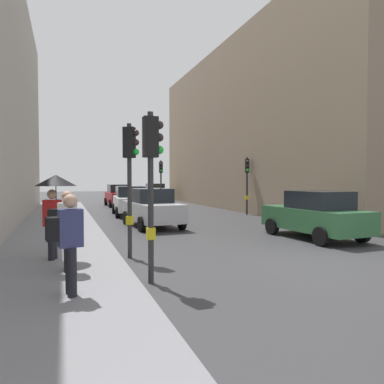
# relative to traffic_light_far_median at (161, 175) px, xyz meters

# --- Properties ---
(ground_plane) EXTENTS (120.00, 120.00, 0.00)m
(ground_plane) POSITION_rel_traffic_light_far_median_xyz_m (-0.75, -18.96, -2.49)
(ground_plane) COLOR #38383A
(sidewalk_kerb) EXTENTS (3.26, 40.00, 0.16)m
(sidewalk_kerb) POSITION_rel_traffic_light_far_median_xyz_m (-7.16, -12.96, -2.41)
(sidewalk_kerb) COLOR gray
(sidewalk_kerb) RESTS_ON ground
(building_facade_right) EXTENTS (12.00, 27.21, 12.10)m
(building_facade_right) POSITION_rel_traffic_light_far_median_xyz_m (10.02, -1.99, 3.56)
(building_facade_right) COLOR gray
(building_facade_right) RESTS_ON ground
(traffic_light_far_median) EXTENTS (0.25, 0.43, 3.61)m
(traffic_light_far_median) POSITION_rel_traffic_light_far_median_xyz_m (0.00, 0.00, 0.00)
(traffic_light_far_median) COLOR #2D2D2D
(traffic_light_far_median) RESTS_ON ground
(traffic_light_near_right) EXTENTS (0.45, 0.36, 3.72)m
(traffic_light_near_right) POSITION_rel_traffic_light_far_median_xyz_m (-5.21, -16.46, 0.07)
(traffic_light_near_right) COLOR #2D2D2D
(traffic_light_near_right) RESTS_ON ground
(traffic_light_mid_street) EXTENTS (0.33, 0.45, 3.53)m
(traffic_light_mid_street) POSITION_rel_traffic_light_far_median_xyz_m (3.72, -6.66, -0.05)
(traffic_light_mid_street) COLOR #2D2D2D
(traffic_light_mid_street) RESTS_ON ground
(traffic_light_near_left) EXTENTS (0.43, 0.24, 3.58)m
(traffic_light_near_left) POSITION_rel_traffic_light_far_median_xyz_m (-5.20, -19.00, -0.02)
(traffic_light_near_left) COLOR #2D2D2D
(traffic_light_near_left) RESTS_ON ground
(car_yellow_taxi) EXTENTS (2.25, 4.32, 1.76)m
(car_yellow_taxi) POSITION_rel_traffic_light_far_median_xyz_m (1.67, 8.83, -1.61)
(car_yellow_taxi) COLOR yellow
(car_yellow_taxi) RESTS_ON ground
(car_white_compact) EXTENTS (2.20, 4.29, 1.76)m
(car_white_compact) POSITION_rel_traffic_light_far_median_xyz_m (-3.11, -4.54, -1.61)
(car_white_compact) COLOR silver
(car_white_compact) RESTS_ON ground
(car_green_estate) EXTENTS (2.20, 4.29, 1.76)m
(car_green_estate) POSITION_rel_traffic_light_far_median_xyz_m (1.78, -15.47, -1.61)
(car_green_estate) COLOR #2D6038
(car_green_estate) RESTS_ON ground
(car_red_sedan) EXTENTS (2.08, 4.23, 1.76)m
(car_red_sedan) POSITION_rel_traffic_light_far_median_xyz_m (-2.69, 3.16, -1.61)
(car_red_sedan) COLOR red
(car_red_sedan) RESTS_ON ground
(car_silver_hatchback) EXTENTS (2.27, 4.32, 1.76)m
(car_silver_hatchback) POSITION_rel_traffic_light_far_median_xyz_m (-3.11, -10.20, -1.61)
(car_silver_hatchback) COLOR #BCBCC1
(car_silver_hatchback) RESTS_ON ground
(pedestrian_with_umbrella) EXTENTS (1.00, 1.00, 2.14)m
(pedestrian_with_umbrella) POSITION_rel_traffic_light_far_median_xyz_m (-7.15, -16.69, -0.65)
(pedestrian_with_umbrella) COLOR black
(pedestrian_with_umbrella) RESTS_ON sidewalk_kerb
(pedestrian_with_black_backpack) EXTENTS (0.62, 0.36, 1.77)m
(pedestrian_with_black_backpack) POSITION_rel_traffic_light_far_median_xyz_m (-6.91, -18.02, -1.33)
(pedestrian_with_black_backpack) COLOR black
(pedestrian_with_black_backpack) RESTS_ON sidewalk_kerb
(pedestrian_with_grey_backpack) EXTENTS (0.63, 0.38, 1.77)m
(pedestrian_with_grey_backpack) POSITION_rel_traffic_light_far_median_xyz_m (-6.88, -19.78, -1.33)
(pedestrian_with_grey_backpack) COLOR black
(pedestrian_with_grey_backpack) RESTS_ON sidewalk_kerb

